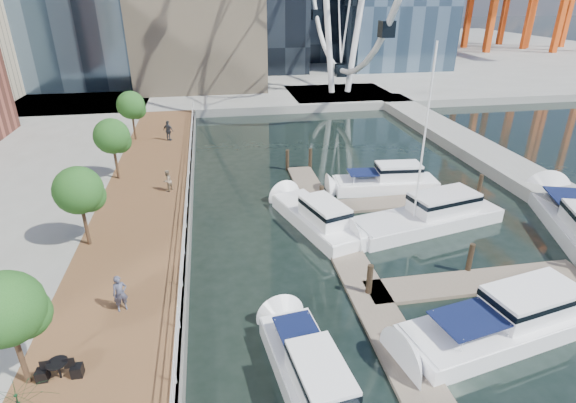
{
  "coord_description": "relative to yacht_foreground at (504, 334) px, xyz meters",
  "views": [
    {
      "loc": [
        -4.17,
        -9.47,
        13.91
      ],
      "look_at": [
        -0.15,
        13.4,
        3.0
      ],
      "focal_mm": 28.0,
      "sensor_mm": 36.0,
      "label": 1
    }
  ],
  "objects": [
    {
      "name": "floating_docks",
      "position": [
        -0.1,
        5.73,
        0.49
      ],
      "size": [
        16.0,
        34.0,
        2.6
      ],
      "color": "#6D6051",
      "rests_on": "ground"
    },
    {
      "name": "breakwater",
      "position": [
        11.94,
        15.75,
        0.5
      ],
      "size": [
        4.0,
        60.0,
        1.0
      ],
      "primitive_type": "cube",
      "color": "gray",
      "rests_on": "ground"
    },
    {
      "name": "street_trees",
      "position": [
        -19.46,
        9.75,
        4.29
      ],
      "size": [
        2.6,
        42.6,
        4.6
      ],
      "color": "#3F2B1C",
      "rests_on": "ground"
    },
    {
      "name": "land_far",
      "position": [
        -8.06,
        97.75,
        0.5
      ],
      "size": [
        200.0,
        114.0,
        1.0
      ],
      "primitive_type": "cube",
      "color": "gray",
      "rests_on": "ground"
    },
    {
      "name": "moored_yachts",
      "position": [
        1.35,
        7.76,
        0.0
      ],
      "size": [
        24.57,
        31.04,
        11.5
      ],
      "color": "silver",
      "rests_on": "ground"
    },
    {
      "name": "seawall",
      "position": [
        -14.06,
        10.75,
        0.5
      ],
      "size": [
        0.25,
        60.0,
        1.0
      ],
      "primitive_type": "cube",
      "color": "#595954",
      "rests_on": "ground"
    },
    {
      "name": "boardwalk",
      "position": [
        -17.06,
        10.75,
        0.5
      ],
      "size": [
        6.0,
        60.0,
        1.0
      ],
      "primitive_type": "cube",
      "color": "brown",
      "rests_on": "ground"
    },
    {
      "name": "pier",
      "position": [
        5.94,
        47.75,
        0.5
      ],
      "size": [
        14.0,
        12.0,
        1.0
      ],
      "primitive_type": "cube",
      "color": "gray",
      "rests_on": "ground"
    },
    {
      "name": "railing",
      "position": [
        -14.16,
        10.75,
        1.52
      ],
      "size": [
        0.1,
        60.0,
        1.05
      ],
      "primitive_type": null,
      "color": "white",
      "rests_on": "boardwalk"
    },
    {
      "name": "yacht_foreground",
      "position": [
        0.0,
        0.0,
        0.0
      ],
      "size": [
        11.27,
        4.98,
        2.15
      ],
      "primitive_type": null,
      "rotation": [
        0.0,
        0.0,
        1.77
      ],
      "color": "white",
      "rests_on": "ground"
    },
    {
      "name": "pedestrian_near",
      "position": [
        -16.72,
        3.43,
        1.87
      ],
      "size": [
        0.74,
        0.62,
        1.74
      ],
      "primitive_type": "imported",
      "rotation": [
        0.0,
        0.0,
        0.37
      ],
      "color": "#47495E",
      "rests_on": "boardwalk"
    },
    {
      "name": "pedestrian_mid",
      "position": [
        -15.57,
        16.57,
        1.78
      ],
      "size": [
        0.92,
        0.96,
        1.56
      ],
      "primitive_type": "imported",
      "rotation": [
        0.0,
        0.0,
        -2.18
      ],
      "color": "gray",
      "rests_on": "boardwalk"
    },
    {
      "name": "pedestrian_far",
      "position": [
        -16.25,
        28.84,
        1.96
      ],
      "size": [
        1.2,
        1.02,
        1.92
      ],
      "primitive_type": "imported",
      "rotation": [
        0.0,
        0.0,
        2.55
      ],
      "color": "#333740",
      "rests_on": "boardwalk"
    }
  ]
}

